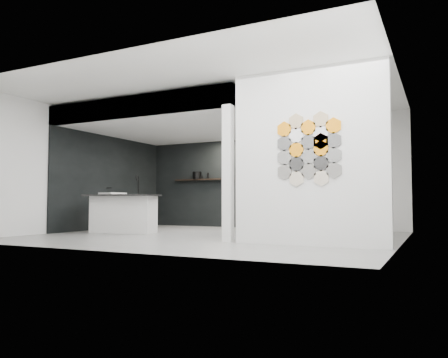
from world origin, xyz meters
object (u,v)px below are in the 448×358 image
kitchen_island (123,213)px  kettle (265,174)px  stockpot (197,175)px  bottle_dark (208,176)px  partition_panel (308,156)px  utensil_cup (201,177)px  glass_vase (270,175)px  glass_bowl (270,175)px  wall_basin (113,195)px

kitchen_island → kettle: size_ratio=8.95×
stockpot → bottle_dark: bearing=0.0°
partition_panel → bottle_dark: (-3.89, 3.87, -0.00)m
partition_panel → kitchen_island: bearing=167.8°
kitchen_island → bottle_dark: bottle_dark is taller
kettle → partition_panel: bearing=-70.2°
utensil_cup → glass_vase: bearing=0.0°
glass_bowl → wall_basin: bearing=-148.7°
bottle_dark → glass_vase: bearing=0.0°
glass_vase → kettle: bearing=180.0°
kettle → bottle_dark: kettle is taller
bottle_dark → wall_basin: bearing=-127.3°
stockpot → utensil_cup: stockpot is taller
glass_vase → partition_panel: bearing=-61.8°
wall_basin → glass_bowl: size_ratio=3.73×
kitchen_island → glass_bowl: size_ratio=10.53×
glass_bowl → bottle_dark: bottle_dark is taller
kitchen_island → wall_basin: bearing=130.4°
glass_bowl → bottle_dark: size_ratio=1.03×
wall_basin → stockpot: stockpot is taller
kitchen_island → stockpot: 3.08m
kitchen_island → glass_bowl: (2.36, 2.91, 0.94)m
glass_vase → utensil_cup: (-2.02, 0.00, -0.02)m
wall_basin → bottle_dark: 2.65m
utensil_cup → glass_bowl: bearing=0.0°
wall_basin → kitchen_island: size_ratio=0.35×
kitchen_island → stockpot: stockpot is taller
wall_basin → kitchen_island: (1.03, -0.85, -0.42)m
partition_panel → utensil_cup: size_ratio=32.66×
kettle → glass_bowl: 0.13m
stockpot → glass_vase: size_ratio=1.94×
partition_panel → glass_bowl: size_ratio=17.41×
glass_vase → glass_bowl: bearing=0.0°
bottle_dark → stockpot: bearing=180.0°
kettle → glass_vase: (0.13, 0.00, -0.02)m
partition_panel → stockpot: (-4.24, 3.87, 0.02)m
wall_basin → stockpot: 2.47m
wall_basin → kitchen_island: bearing=-39.3°
kettle → glass_vase: kettle is taller
wall_basin → kitchen_island: kitchen_island is taller
glass_bowl → glass_vase: bearing=0.0°
glass_bowl → glass_vase: (0.00, 0.00, 0.01)m
partition_panel → glass_bowl: (-2.08, 3.87, -0.02)m
kettle → bottle_dark: (-1.68, 0.00, -0.00)m
utensil_cup → kitchen_island: bearing=-96.5°
stockpot → bottle_dark: 0.35m
kettle → utensil_cup: bearing=170.1°
kettle → utensil_cup: 1.89m
glass_vase → wall_basin: bearing=-148.7°
kitchen_island → bottle_dark: 3.11m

